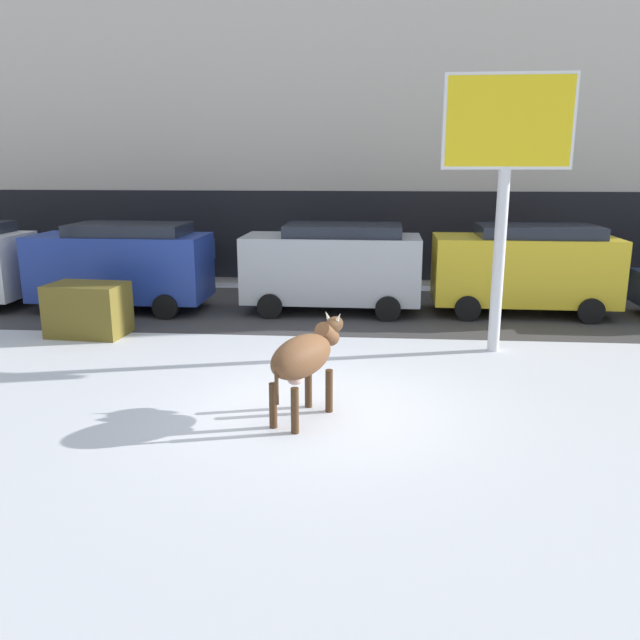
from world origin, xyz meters
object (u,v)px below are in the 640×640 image
car_silver_van (333,265)px  pedestrian_by_cars (157,258)px  cow_brown (304,357)px  car_blue_van (122,264)px  billboard (507,139)px  dumpster (88,310)px  car_yellow_van (525,267)px  pedestrian_near_billboard (209,259)px

car_silver_van → pedestrian_by_cars: (-5.85, 3.29, -0.36)m
cow_brown → car_blue_van: 9.11m
billboard → dumpster: size_ratio=3.27×
billboard → dumpster: (-9.06, 0.53, -3.71)m
car_yellow_van → dumpster: (-10.42, -3.03, -0.64)m
cow_brown → car_blue_van: bearing=128.4°
billboard → pedestrian_near_billboard: billboard is taller
car_blue_van → pedestrian_near_billboard: bearing=67.7°
car_blue_van → billboard: bearing=-18.8°
billboard → dumpster: bearing=176.7°
car_blue_van → pedestrian_by_cars: 3.57m
car_yellow_van → pedestrian_near_billboard: (-9.14, 3.14, -0.36)m
billboard → car_yellow_van: size_ratio=1.20×
billboard → dumpster: billboard is taller
car_blue_van → pedestrian_by_cars: bearing=93.9°
car_silver_van → pedestrian_near_billboard: (-4.16, 3.29, -0.36)m
pedestrian_by_cars → car_blue_van: bearing=-86.1°
car_yellow_van → pedestrian_by_cars: bearing=163.9°
pedestrian_near_billboard → pedestrian_by_cars: 1.69m
pedestrian_near_billboard → billboard: bearing=-40.7°
pedestrian_near_billboard → pedestrian_by_cars: same height
pedestrian_by_cars → car_yellow_van: bearing=-16.1°
billboard → car_blue_van: (-9.25, 3.15, -3.07)m
cow_brown → pedestrian_by_cars: size_ratio=1.08×
cow_brown → car_blue_van: (-5.66, 7.14, 0.25)m
billboard → pedestrian_near_billboard: (-7.79, 6.69, -3.43)m
car_silver_van → pedestrian_by_cars: 6.73m
cow_brown → pedestrian_near_billboard: (-4.20, 10.68, -0.11)m
pedestrian_by_cars → dumpster: 6.18m
car_silver_van → dumpster: size_ratio=2.72×
cow_brown → dumpster: cow_brown is taller
car_silver_van → car_yellow_van: size_ratio=1.00×
pedestrian_near_billboard → cow_brown: bearing=-68.5°
car_silver_van → dumpster: bearing=-152.1°
cow_brown → pedestrian_near_billboard: size_ratio=1.08×
car_silver_van → dumpster: car_silver_van is taller
billboard → pedestrian_by_cars: (-9.48, 6.69, -3.43)m
cow_brown → pedestrian_near_billboard: bearing=111.5°
cow_brown → car_yellow_van: size_ratio=0.41×
car_blue_van → car_yellow_van: same height
billboard → pedestrian_by_cars: billboard is taller
cow_brown → car_blue_van: car_blue_van is taller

